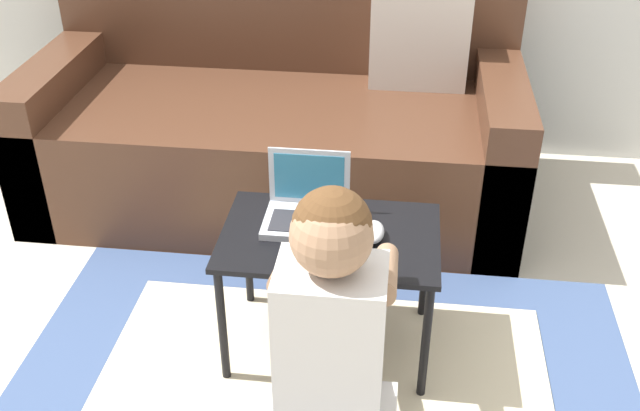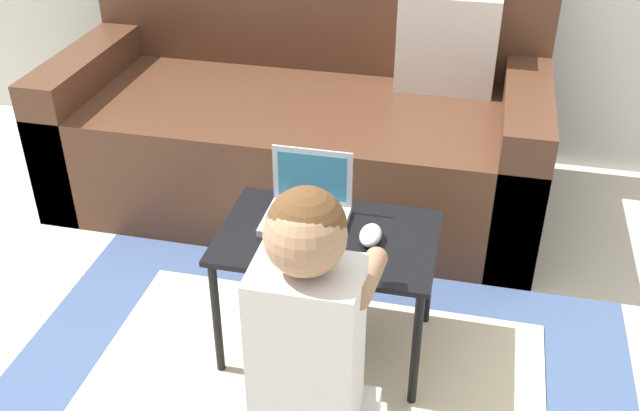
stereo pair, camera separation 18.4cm
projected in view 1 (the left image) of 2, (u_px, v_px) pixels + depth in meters
name	position (u px, v px, depth m)	size (l,w,h in m)	color
ground_plane	(299.00, 382.00, 2.12)	(16.00, 16.00, 0.00)	beige
area_rug	(320.00, 399.00, 2.06)	(1.76, 1.24, 0.01)	#3D517A
couch	(281.00, 120.00, 2.88)	(1.79, 0.87, 0.89)	#4C2D1E
laptop_desk	(330.00, 249.00, 2.06)	(0.60, 0.39, 0.40)	black
laptop	(306.00, 211.00, 2.08)	(0.23, 0.18, 0.19)	#B7BCC6
computer_mouse	(373.00, 232.00, 2.01)	(0.06, 0.10, 0.04)	silver
person_seated	(331.00, 358.00, 1.68)	(0.32, 0.41, 0.80)	silver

